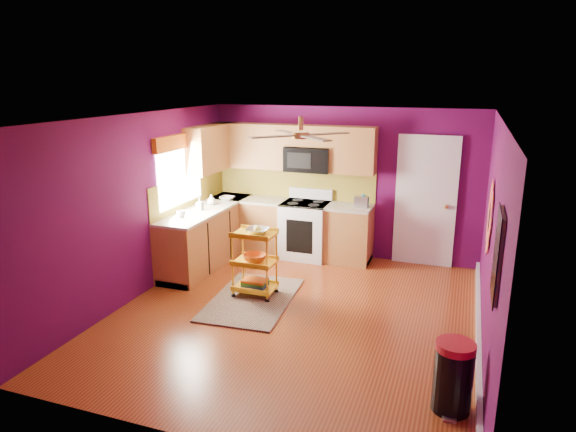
% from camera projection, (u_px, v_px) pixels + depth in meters
% --- Properties ---
extents(ground, '(5.00, 5.00, 0.00)m').
position_uv_depth(ground, '(295.00, 315.00, 6.59)').
color(ground, maroon).
rests_on(ground, ground).
extents(room_envelope, '(4.54, 5.04, 2.52)m').
position_uv_depth(room_envelope, '(297.00, 191.00, 6.16)').
color(room_envelope, '#500942').
rests_on(room_envelope, ground).
extents(lower_cabinets, '(2.81, 2.31, 0.94)m').
position_uv_depth(lower_cabinets, '(254.00, 233.00, 8.57)').
color(lower_cabinets, brown).
rests_on(lower_cabinets, ground).
extents(electric_range, '(0.76, 0.66, 1.13)m').
position_uv_depth(electric_range, '(305.00, 229.00, 8.62)').
color(electric_range, white).
rests_on(electric_range, ground).
extents(upper_cabinetry, '(2.80, 2.30, 1.26)m').
position_uv_depth(upper_cabinetry, '(266.00, 149.00, 8.50)').
color(upper_cabinetry, brown).
rests_on(upper_cabinetry, ground).
extents(left_window, '(0.08, 1.35, 1.08)m').
position_uv_depth(left_window, '(180.00, 160.00, 7.81)').
color(left_window, white).
rests_on(left_window, ground).
extents(panel_door, '(0.95, 0.11, 2.15)m').
position_uv_depth(panel_door, '(425.00, 203.00, 8.14)').
color(panel_door, white).
rests_on(panel_door, ground).
extents(right_wall_art, '(0.04, 2.74, 1.04)m').
position_uv_depth(right_wall_art, '(493.00, 232.00, 5.19)').
color(right_wall_art, black).
rests_on(right_wall_art, ground).
extents(ceiling_fan, '(1.01, 1.01, 0.26)m').
position_uv_depth(ceiling_fan, '(301.00, 134.00, 6.18)').
color(ceiling_fan, '#BF8C3F').
rests_on(ceiling_fan, ground).
extents(shag_rug, '(1.15, 1.76, 0.02)m').
position_uv_depth(shag_rug, '(252.00, 299.00, 7.03)').
color(shag_rug, black).
rests_on(shag_rug, ground).
extents(rolling_cart, '(0.57, 0.41, 1.02)m').
position_uv_depth(rolling_cart, '(255.00, 260.00, 7.04)').
color(rolling_cart, yellow).
rests_on(rolling_cart, ground).
extents(trash_can, '(0.39, 0.41, 0.68)m').
position_uv_depth(trash_can, '(453.00, 377.00, 4.64)').
color(trash_can, black).
rests_on(trash_can, ground).
extents(teal_kettle, '(0.18, 0.18, 0.21)m').
position_uv_depth(teal_kettle, '(363.00, 202.00, 8.23)').
color(teal_kettle, '#136992').
rests_on(teal_kettle, lower_cabinets).
extents(toaster, '(0.22, 0.15, 0.18)m').
position_uv_depth(toaster, '(361.00, 202.00, 8.21)').
color(toaster, beige).
rests_on(toaster, lower_cabinets).
extents(soap_bottle_a, '(0.09, 0.09, 0.20)m').
position_uv_depth(soap_bottle_a, '(200.00, 204.00, 8.00)').
color(soap_bottle_a, '#EA3F72').
rests_on(soap_bottle_a, lower_cabinets).
extents(soap_bottle_b, '(0.14, 0.14, 0.17)m').
position_uv_depth(soap_bottle_b, '(211.00, 200.00, 8.35)').
color(soap_bottle_b, white).
rests_on(soap_bottle_b, lower_cabinets).
extents(counter_dish, '(0.24, 0.24, 0.06)m').
position_uv_depth(counter_dish, '(227.00, 198.00, 8.69)').
color(counter_dish, white).
rests_on(counter_dish, lower_cabinets).
extents(counter_cup, '(0.13, 0.13, 0.10)m').
position_uv_depth(counter_cup, '(181.00, 214.00, 7.62)').
color(counter_cup, white).
rests_on(counter_cup, lower_cabinets).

